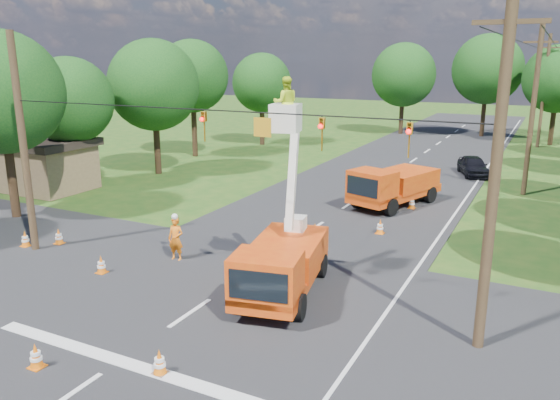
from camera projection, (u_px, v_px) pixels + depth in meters
The scene contains 31 objects.
ground at pixel (376, 186), 34.73m from camera, with size 140.00×140.00×0.00m, color #1F4B16.
road_main at pixel (376, 186), 34.73m from camera, with size 12.00×100.00×0.06m, color black.
road_cross at pixel (224, 291), 19.18m from camera, with size 56.00×10.00×0.07m, color black.
stop_bar at pixel (120, 362), 14.69m from camera, with size 9.00×0.45×0.02m, color silver.
edge_line at pixel (468, 196), 32.29m from camera, with size 0.12×90.00×0.02m, color silver.
bucket_truck at pixel (282, 252), 18.46m from camera, with size 3.21×6.02×7.37m.
second_truck at pixel (393, 185), 29.83m from camera, with size 4.05×6.44×2.27m.
ground_worker at pixel (176, 239), 21.88m from camera, with size 0.66×0.43×1.81m, color orange.
distant_car at pixel (473, 166), 37.80m from camera, with size 1.61×4.00×1.36m, color black.
traffic_cone_0 at pixel (36, 356), 14.32m from camera, with size 0.38×0.38×0.71m.
traffic_cone_1 at pixel (160, 362), 14.03m from camera, with size 0.38×0.38×0.71m.
traffic_cone_2 at pixel (315, 231), 24.67m from camera, with size 0.38×0.38×0.71m.
traffic_cone_3 at pixel (380, 227), 25.28m from camera, with size 0.38×0.38×0.71m.
traffic_cone_4 at pixel (101, 265), 20.63m from camera, with size 0.38×0.38×0.71m.
traffic_cone_5 at pixel (59, 237), 23.89m from camera, with size 0.38×0.38×0.71m.
traffic_cone_6 at pixel (25, 239), 23.56m from camera, with size 0.38×0.38×0.71m.
traffic_cone_7 at pixel (412, 202), 29.50m from camera, with size 0.38×0.38×0.71m.
pole_right_near at pixel (495, 171), 14.18m from camera, with size 1.80×0.30×10.00m.
pole_right_mid at pixel (533, 108), 31.46m from camera, with size 1.80×0.30×10.00m.
pole_right_far at pixel (544, 90), 48.73m from camera, with size 1.80×0.30×10.00m.
pole_left at pixel (23, 145), 22.18m from camera, with size 0.30×0.30×9.00m.
signal_span at pixel (280, 127), 16.72m from camera, with size 18.00×0.29×1.07m.
shed at pixel (45, 164), 33.52m from camera, with size 5.50×4.50×3.15m.
tree_left_b at pixel (1, 93), 26.49m from camera, with size 6.00×6.00×9.32m.
tree_left_c at pixel (70, 101), 32.77m from camera, with size 5.20×5.20×8.06m.
tree_left_d at pixel (154, 85), 37.12m from camera, with size 6.20×6.20×9.24m.
tree_left_e at pixel (192, 76), 43.86m from camera, with size 5.80×5.80×9.41m.
tree_left_f at pixel (262, 83), 50.10m from camera, with size 5.40×5.40×8.40m.
tree_far_a at pixel (404, 75), 56.93m from camera, with size 6.60×6.60×9.50m.
tree_far_b at pixel (488, 69), 55.02m from camera, with size 7.00×7.00×10.32m.
tree_far_c at pixel (558, 79), 49.78m from camera, with size 6.20×6.20×9.18m.
Camera 1 is at (9.76, -12.95, 7.96)m, focal length 35.00 mm.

